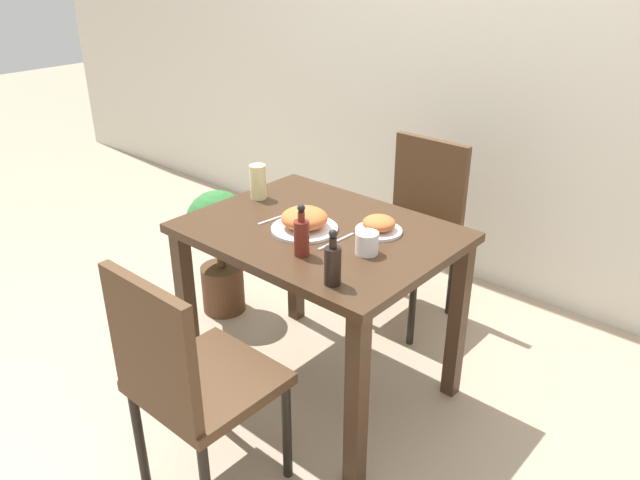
% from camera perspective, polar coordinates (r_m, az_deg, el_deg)
% --- Properties ---
extents(ground_plane, '(16.00, 16.00, 0.00)m').
position_cam_1_polar(ground_plane, '(2.80, 0.00, -13.04)').
color(ground_plane, tan).
extents(wall_back, '(8.00, 0.05, 2.60)m').
position_cam_1_polar(wall_back, '(3.34, 15.96, 17.00)').
color(wall_back, beige).
rests_on(wall_back, ground_plane).
extents(dining_table, '(1.00, 0.76, 0.75)m').
position_cam_1_polar(dining_table, '(2.46, 0.00, -1.48)').
color(dining_table, '#3D2819').
rests_on(dining_table, ground_plane).
extents(chair_near, '(0.42, 0.42, 0.89)m').
position_cam_1_polar(chair_near, '(2.07, -12.03, -12.08)').
color(chair_near, '#4C331E').
rests_on(chair_near, ground_plane).
extents(chair_far, '(0.42, 0.42, 0.89)m').
position_cam_1_polar(chair_far, '(3.11, 8.66, 1.75)').
color(chair_far, '#4C331E').
rests_on(chair_far, ground_plane).
extents(food_plate, '(0.26, 0.26, 0.09)m').
position_cam_1_polar(food_plate, '(2.37, -1.44, 1.78)').
color(food_plate, white).
rests_on(food_plate, dining_table).
extents(side_plate, '(0.18, 0.18, 0.07)m').
position_cam_1_polar(side_plate, '(2.37, 5.40, 1.33)').
color(side_plate, white).
rests_on(side_plate, dining_table).
extents(drink_cup, '(0.08, 0.08, 0.08)m').
position_cam_1_polar(drink_cup, '(2.20, 4.31, -0.28)').
color(drink_cup, white).
rests_on(drink_cup, dining_table).
extents(juice_glass, '(0.07, 0.07, 0.15)m').
position_cam_1_polar(juice_glass, '(2.68, -5.69, 5.32)').
color(juice_glass, beige).
rests_on(juice_glass, dining_table).
extents(sauce_bottle, '(0.06, 0.06, 0.19)m').
position_cam_1_polar(sauce_bottle, '(1.99, 1.17, -2.15)').
color(sauce_bottle, black).
rests_on(sauce_bottle, dining_table).
extents(condiment_bottle, '(0.06, 0.06, 0.19)m').
position_cam_1_polar(condiment_bottle, '(2.17, -1.70, 0.39)').
color(condiment_bottle, maroon).
rests_on(condiment_bottle, dining_table).
extents(fork_utensil, '(0.03, 0.17, 0.00)m').
position_cam_1_polar(fork_utensil, '(2.49, -4.12, 1.97)').
color(fork_utensil, silver).
rests_on(fork_utensil, dining_table).
extents(spoon_utensil, '(0.02, 0.19, 0.00)m').
position_cam_1_polar(spoon_utensil, '(2.29, 1.49, -0.13)').
color(spoon_utensil, silver).
rests_on(spoon_utensil, dining_table).
extents(potted_plant_left, '(0.32, 0.32, 0.66)m').
position_cam_1_polar(potted_plant_left, '(3.16, -9.18, -0.07)').
color(potted_plant_left, '#51331E').
rests_on(potted_plant_left, ground_plane).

